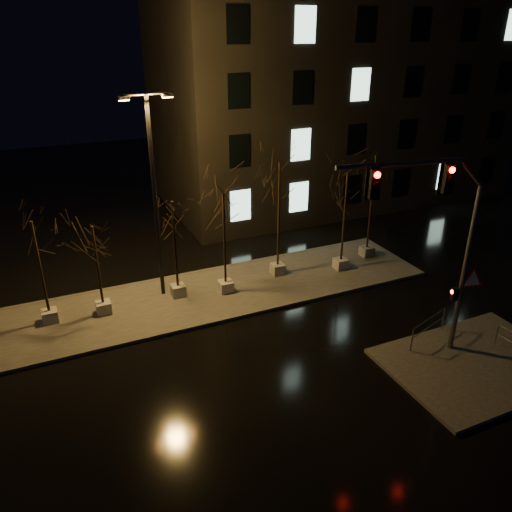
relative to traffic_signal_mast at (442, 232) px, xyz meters
name	(u,v)px	position (x,y,z in m)	size (l,w,h in m)	color
ground	(264,363)	(-6.01, 2.07, -5.31)	(90.00, 90.00, 0.00)	black
median	(213,294)	(-6.01, 8.07, -5.23)	(22.00, 5.00, 0.15)	#42403B
sidewalk_corner	(476,363)	(1.49, -1.43, -5.23)	(7.00, 5.00, 0.15)	#42403B
building	(334,94)	(7.99, 20.07, 2.19)	(25.00, 12.00, 15.00)	black
tree_0	(36,245)	(-13.44, 8.53, -1.47)	(1.80, 1.80, 4.86)	#A6A39B
tree_1	(95,247)	(-11.16, 8.30, -1.87)	(1.80, 1.80, 4.33)	#A6A39B
tree_2	(173,224)	(-7.62, 8.47, -1.43)	(1.80, 1.80, 4.91)	#A6A39B
tree_3	(224,216)	(-5.37, 7.91, -1.22)	(1.80, 1.80, 5.19)	#A6A39B
tree_4	(279,189)	(-2.19, 8.60, -0.52)	(1.80, 1.80, 6.10)	#A6A39B
tree_5	(346,196)	(1.18, 7.77, -1.06)	(1.80, 1.80, 5.40)	#A6A39B
tree_6	(374,179)	(3.42, 8.56, -0.68)	(1.80, 1.80, 5.90)	#A6A39B
traffic_signal_mast	(442,232)	(0.00, 0.00, 0.00)	(6.32, 1.39, 7.85)	#57595E
streetlight_main	(154,186)	(-8.24, 8.99, 0.26)	(2.35, 0.51, 9.39)	black
guard_rail_a	(429,326)	(0.75, 0.57, -4.46)	(2.35, 0.78, 1.06)	#57595E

